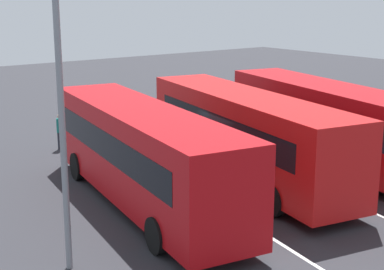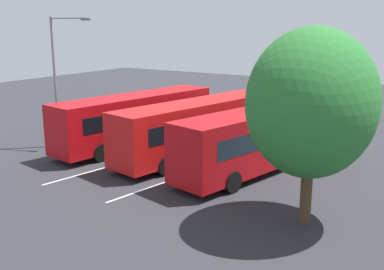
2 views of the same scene
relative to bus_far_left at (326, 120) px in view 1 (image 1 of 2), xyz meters
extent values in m
plane|color=#2B2B30|center=(0.70, 4.29, -1.78)|extent=(79.21, 79.21, 0.00)
cube|color=#B70C11|center=(-0.03, 0.01, 0.01)|extent=(11.54, 4.80, 2.86)
cube|color=#19232D|center=(5.44, -1.22, 0.78)|extent=(0.58, 2.07, 1.20)
cube|color=#19232D|center=(0.22, 1.14, 0.35)|extent=(9.27, 2.16, 0.91)
cube|color=#19232D|center=(-0.28, -1.13, 0.35)|extent=(9.27, 2.16, 0.91)
cube|color=black|center=(5.46, -1.23, 1.26)|extent=(0.51, 1.88, 0.32)
cube|color=black|center=(5.47, -1.23, -1.20)|extent=(0.58, 2.16, 0.36)
cylinder|color=black|center=(3.74, 0.32, -1.27)|extent=(1.06, 0.50, 1.02)
cylinder|color=black|center=(3.25, -1.89, -1.27)|extent=(1.06, 0.50, 1.02)
cylinder|color=black|center=(-3.31, 1.90, -1.27)|extent=(1.06, 0.50, 1.02)
cube|color=red|center=(0.32, 4.11, 0.01)|extent=(11.54, 4.52, 2.86)
cube|color=black|center=(5.82, 3.03, 0.78)|extent=(0.52, 2.08, 1.20)
cube|color=black|center=(0.54, 5.25, 0.35)|extent=(9.32, 1.91, 0.91)
cube|color=black|center=(0.10, 2.97, 0.35)|extent=(9.32, 1.91, 0.91)
cube|color=black|center=(5.84, 3.02, 1.26)|extent=(0.47, 1.89, 0.32)
cube|color=black|center=(5.85, 3.02, -1.20)|extent=(0.52, 2.17, 0.36)
cylinder|color=black|center=(4.08, 4.52, -1.27)|extent=(1.06, 0.47, 1.02)
cylinder|color=black|center=(3.65, 2.30, -1.27)|extent=(1.06, 0.47, 1.02)
cylinder|color=black|center=(-3.01, 5.92, -1.27)|extent=(1.06, 0.47, 1.02)
cylinder|color=black|center=(-3.44, 3.70, -1.27)|extent=(1.06, 0.47, 1.02)
cube|color=#B70C11|center=(0.32, 8.62, 0.01)|extent=(11.53, 4.24, 2.86)
cube|color=black|center=(5.85, 7.68, 0.78)|extent=(0.47, 2.09, 1.20)
cube|color=black|center=(0.51, 9.76, 0.35)|extent=(9.36, 1.67, 0.91)
cube|color=black|center=(0.13, 7.47, 0.35)|extent=(9.36, 1.67, 0.91)
cube|color=black|center=(5.87, 7.67, 1.26)|extent=(0.42, 1.89, 0.32)
cube|color=black|center=(5.88, 7.67, -1.20)|extent=(0.47, 2.18, 0.36)
cylinder|color=black|center=(4.07, 9.13, -1.27)|extent=(1.05, 0.45, 1.02)
cylinder|color=black|center=(3.69, 6.90, -1.27)|extent=(1.05, 0.45, 1.02)
cylinder|color=black|center=(-3.05, 10.33, -1.27)|extent=(1.05, 0.45, 1.02)
cylinder|color=black|center=(-3.43, 8.11, -1.27)|extent=(1.05, 0.45, 1.02)
cylinder|color=#232833|center=(8.45, 7.67, -1.38)|extent=(0.13, 0.13, 0.78)
cylinder|color=#232833|center=(8.52, 7.81, -1.38)|extent=(0.13, 0.13, 0.78)
cylinder|color=#146B60|center=(8.49, 7.74, -0.68)|extent=(0.43, 0.43, 0.62)
sphere|color=tan|center=(8.49, 7.74, -0.26)|extent=(0.21, 0.21, 0.21)
cylinder|color=gray|center=(-2.42, 12.58, 2.17)|extent=(0.16, 0.16, 7.90)
cube|color=silver|center=(0.70, 2.25, -1.77)|extent=(17.03, 3.02, 0.01)
cube|color=silver|center=(0.70, 6.34, -1.77)|extent=(17.03, 3.02, 0.01)
camera|label=1|loc=(-15.22, 18.36, 5.02)|focal=54.86mm
camera|label=2|loc=(-21.41, -9.35, 5.71)|focal=43.06mm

